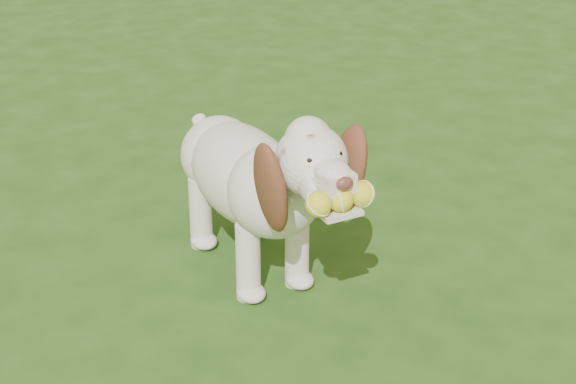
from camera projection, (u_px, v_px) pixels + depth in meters
ground at (415, 266)px, 3.37m from camera, size 80.00×80.00×0.00m
dog at (257, 177)px, 3.15m from camera, size 0.44×1.09×0.71m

